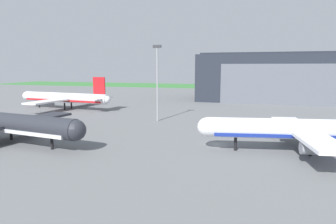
# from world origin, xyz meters

# --- Properties ---
(ground_plane) EXTENTS (440.00, 440.00, 0.00)m
(ground_plane) POSITION_xyz_m (0.00, 0.00, 0.00)
(ground_plane) COLOR slate
(grass_field_strip) EXTENTS (440.00, 56.00, 0.08)m
(grass_field_strip) POSITION_xyz_m (0.00, 181.63, 0.04)
(grass_field_strip) COLOR #397A3A
(grass_field_strip) RESTS_ON ground_plane
(maintenance_hangar) EXTENTS (94.37, 31.90, 22.10)m
(maintenance_hangar) POSITION_xyz_m (28.61, 86.85, 10.59)
(maintenance_hangar) COLOR #232833
(maintenance_hangar) RESTS_ON ground_plane
(airliner_near_left) EXTENTS (36.15, 28.80, 12.46)m
(airliner_near_left) POSITION_xyz_m (15.08, -1.09, 4.20)
(airliner_near_left) COLOR white
(airliner_near_left) RESTS_ON ground_plane
(airliner_far_right) EXTENTS (39.30, 34.97, 11.96)m
(airliner_far_right) POSITION_xyz_m (-60.11, 35.48, 4.15)
(airliner_far_right) COLOR silver
(airliner_far_right) RESTS_ON ground_plane
(airliner_near_right) EXTENTS (39.14, 34.07, 13.11)m
(airliner_near_right) POSITION_xyz_m (-41.41, -10.38, 4.01)
(airliner_near_right) COLOR #282B33
(airliner_near_right) RESTS_ON ground_plane
(apron_light_mast) EXTENTS (2.40, 0.50, 21.47)m
(apron_light_mast) POSITION_xyz_m (-19.66, 21.96, 12.41)
(apron_light_mast) COLOR #99999E
(apron_light_mast) RESTS_ON ground_plane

